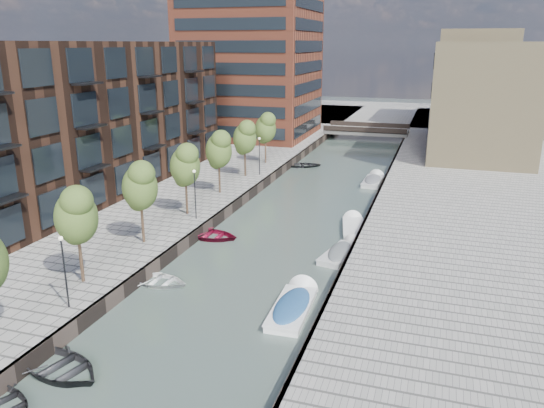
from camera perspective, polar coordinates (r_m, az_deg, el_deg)
The scene contains 29 objects.
water at distance 56.67m, azimuth 5.56°, elevation 1.65°, with size 300.00×300.00×0.00m, color #38473F.
quay_left at distance 72.88m, azimuth -23.34°, elevation 4.18°, with size 60.00×140.00×1.00m, color gray.
quay_right at distance 55.57m, azimuth 21.90°, elevation 0.71°, with size 20.00×140.00×1.00m, color gray.
quay_wall_left at distance 58.07m, azimuth -0.32°, elevation 2.62°, with size 0.25×140.00×1.00m, color #332823.
quay_wall_right at distance 55.63m, azimuth 11.72°, elevation 1.62°, with size 0.25×140.00×1.00m, color #332823.
far_closure at distance 114.96m, azimuth 12.11°, elevation 9.39°, with size 80.00×40.00×1.00m, color gray.
apartment_block at distance 54.06m, azimuth -18.11°, elevation 8.83°, with size 8.00×38.00×14.00m, color black.
tower at distance 83.47m, azimuth -2.21°, elevation 17.70°, with size 18.00×18.00×30.00m, color brown.
tan_block_near at distance 75.94m, azimuth 21.57°, elevation 10.60°, with size 12.00×25.00×14.00m, color #9B875F.
tan_block_far at distance 101.76m, azimuth 20.86°, elevation 12.56°, with size 12.00×20.00×16.00m, color #9B875F.
bridge at distance 87.29m, azimuth 10.16°, elevation 7.79°, with size 13.00×6.00×1.30m.
tree_1 at distance 32.95m, azimuth -20.35°, elevation -0.99°, with size 2.50×2.50×5.95m.
tree_2 at distance 38.44m, azimuth -14.04°, elevation 2.04°, with size 2.50×2.50×5.95m.
tree_3 at distance 44.36m, azimuth -9.35°, elevation 4.28°, with size 2.50×2.50×5.95m.
tree_4 at distance 50.55m, azimuth -5.76°, elevation 5.96°, with size 2.50×2.50×5.95m.
tree_5 at distance 56.93m, azimuth -2.95°, elevation 7.26°, with size 2.50×2.50×5.95m.
tree_6 at distance 63.44m, azimuth -0.71°, elevation 8.28°, with size 2.50×2.50×5.95m.
lamp_0 at distance 30.58m, azimuth -21.48°, elevation -6.07°, with size 0.24×0.24×4.12m.
lamp_1 at distance 43.35m, azimuth -8.29°, elevation 1.59°, with size 0.24×0.24×4.12m.
lamp_2 at distance 57.75m, azimuth -1.36°, elevation 5.60°, with size 0.24×0.24×4.12m.
sloop_0 at distance 28.03m, azimuth -21.88°, elevation -16.43°, with size 3.53×4.94×1.02m, color black.
sloop_2 at distance 42.52m, azimuth -6.70°, elevation -3.63°, with size 3.37×4.71×0.98m, color maroon.
sloop_3 at distance 35.29m, azimuth -12.16°, elevation -8.36°, with size 2.92×4.09×0.85m, color white.
sloop_4 at distance 66.73m, azimuth 3.57°, elevation 4.04°, with size 2.92×4.09×0.85m, color black.
motorboat_1 at distance 39.19m, azimuth 7.56°, elevation -5.17°, with size 2.66×5.17×1.64m.
motorboat_2 at distance 44.95m, azimuth 8.72°, elevation -2.43°, with size 2.64×5.23×1.66m.
motorboat_3 at distance 31.41m, azimuth 2.37°, elevation -10.82°, with size 2.17×5.75×1.89m.
motorboat_4 at distance 59.94m, azimuth 10.85°, elevation 2.49°, with size 1.99×5.40×1.78m.
car at distance 81.87m, azimuth 18.10°, elevation 6.88°, with size 1.74×4.33×1.48m, color #ADB0B2.
Camera 1 is at (11.38, -13.49, 14.84)m, focal length 35.00 mm.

